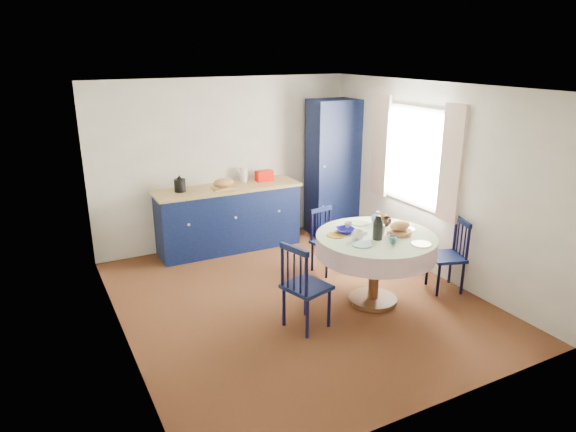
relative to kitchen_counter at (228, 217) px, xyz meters
name	(u,v)px	position (x,y,z in m)	size (l,w,h in m)	color
floor	(297,299)	(0.10, -1.96, -0.49)	(4.50, 4.50, 0.00)	black
ceiling	(298,87)	(0.10, -1.96, 2.01)	(4.50, 4.50, 0.00)	white
wall_back	(225,163)	(0.10, 0.29, 0.76)	(4.00, 0.02, 2.50)	beige
wall_left	(115,227)	(-1.90, -1.96, 0.76)	(0.02, 4.50, 2.50)	beige
wall_right	(431,180)	(2.10, -1.96, 0.76)	(0.02, 4.50, 2.50)	beige
window	(415,156)	(2.05, -1.66, 1.03)	(0.10, 1.74, 1.45)	white
kitchen_counter	(228,217)	(0.00, 0.00, 0.00)	(2.16, 0.71, 1.20)	black
pantry_cabinet	(333,168)	(1.76, -0.11, 0.58)	(0.79, 0.59, 2.15)	black
dining_table	(376,246)	(0.89, -2.43, 0.22)	(1.39, 1.39, 1.12)	#563518
chair_left	(304,286)	(-0.15, -2.57, 0.00)	(0.52, 0.53, 0.98)	black
chair_far	(327,240)	(0.86, -1.40, -0.06)	(0.44, 0.43, 0.87)	black
chair_right	(449,255)	(1.90, -2.59, -0.03)	(0.50, 0.51, 0.91)	black
mug_a	(358,235)	(0.63, -2.43, 0.40)	(0.13, 0.13, 0.10)	silver
mug_b	(393,240)	(0.88, -2.72, 0.39)	(0.09, 0.09, 0.09)	#305C69
mug_c	(386,222)	(1.19, -2.21, 0.40)	(0.14, 0.14, 0.11)	black
mug_d	(348,226)	(0.71, -2.11, 0.39)	(0.10, 0.10, 0.09)	silver
cobalt_bowl	(345,231)	(0.61, -2.19, 0.38)	(0.23, 0.23, 0.06)	navy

